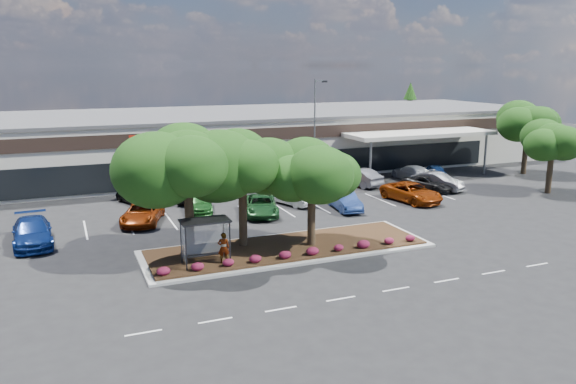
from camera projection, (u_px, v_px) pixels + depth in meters
name	position (u px, v px, depth m)	size (l,w,h in m)	color
ground	(346.00, 266.00, 32.30)	(160.00, 160.00, 0.00)	black
retail_store	(203.00, 141.00, 62.24)	(80.40, 25.20, 6.25)	beige
landscape_island	(287.00, 248.00, 35.15)	(18.00, 6.00, 0.26)	#ADADA7
lane_markings	(278.00, 221.00, 41.66)	(33.12, 20.06, 0.01)	silver
shrub_row	(301.00, 252.00, 33.17)	(17.00, 0.80, 0.50)	maroon
bus_shelter	(204.00, 228.00, 31.68)	(2.75, 1.55, 2.59)	black
island_tree_west	(188.00, 191.00, 32.48)	(7.20, 7.20, 7.89)	#113510
island_tree_mid	(242.00, 188.00, 34.47)	(6.60, 6.60, 7.32)	#113510
island_tree_east	(312.00, 194.00, 34.68)	(5.80, 5.80, 6.50)	#113510
tree_east_near	(551.00, 157.00, 50.22)	(5.60, 5.60, 6.51)	#113510
tree_east_far	(526.00, 138.00, 59.17)	(6.40, 6.40, 7.62)	#113510
conifer_north_east	(409.00, 112.00, 83.60)	(3.96, 3.96, 9.00)	#113510
person_waiting	(224.00, 248.00, 31.89)	(0.66, 0.43, 1.82)	#594C47
light_pole	(315.00, 141.00, 52.15)	(1.41, 0.77, 10.10)	#ADADA7
car_0	(32.00, 232.00, 36.04)	(2.34, 5.76, 1.67)	navy
car_1	(142.00, 213.00, 41.03)	(2.49, 5.41, 1.50)	#6D2406
car_2	(200.00, 203.00, 44.42)	(1.86, 4.59, 1.33)	#1C561D
car_3	(261.00, 205.00, 43.34)	(2.46, 5.34, 1.48)	#19461E
car_4	(291.00, 196.00, 46.53)	(1.59, 4.55, 1.50)	#B7B7B7
car_5	(344.00, 200.00, 44.84)	(1.61, 4.63, 1.52)	navy
car_6	(412.00, 192.00, 47.50)	(2.65, 5.74, 1.59)	#812D06
car_7	(428.00, 183.00, 51.69)	(2.28, 4.95, 1.37)	black
car_8	(437.00, 181.00, 51.98)	(1.70, 4.88, 1.61)	#505156
car_9	(139.00, 195.00, 47.10)	(2.24, 4.86, 1.35)	black
car_10	(190.00, 192.00, 47.84)	(1.69, 4.84, 1.59)	black
car_11	(204.00, 185.00, 51.14)	(1.65, 4.09, 1.39)	#191257
car_12	(273.00, 185.00, 50.24)	(1.82, 5.22, 1.72)	black
car_13	(312.00, 179.00, 52.89)	(1.93, 4.80, 1.63)	slate
car_14	(358.00, 177.00, 53.71)	(1.80, 5.15, 1.70)	slate
car_15	(330.00, 180.00, 53.33)	(1.66, 4.13, 1.41)	brown
car_16	(412.00, 173.00, 56.51)	(2.12, 5.22, 1.51)	#ABAFB6
car_17	(434.00, 171.00, 57.36)	(1.72, 4.27, 1.45)	navy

